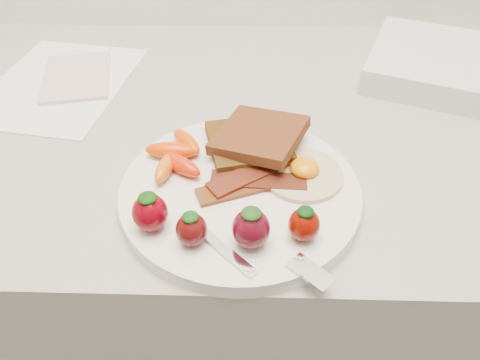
{
  "coord_description": "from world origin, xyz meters",
  "views": [
    {
      "loc": [
        0.01,
        1.15,
        1.27
      ],
      "look_at": [
        0.0,
        1.53,
        0.93
      ],
      "focal_mm": 35.0,
      "sensor_mm": 36.0,
      "label": 1
    }
  ],
  "objects": [
    {
      "name": "strawberries",
      "position": [
        -0.02,
        1.46,
        0.94
      ],
      "size": [
        0.19,
        0.06,
        0.05
      ],
      "color": "#6C000B",
      "rests_on": "plate"
    },
    {
      "name": "counter",
      "position": [
        0.0,
        1.7,
        0.45
      ],
      "size": [
        2.0,
        0.6,
        0.9
      ],
      "primitive_type": "cube",
      "color": "gray",
      "rests_on": "ground"
    },
    {
      "name": "appliance",
      "position": [
        0.33,
        1.81,
        0.92
      ],
      "size": [
        0.32,
        0.29,
        0.04
      ],
      "primitive_type": "cube",
      "rotation": [
        0.0,
        0.0,
        -0.37
      ],
      "color": "silver",
      "rests_on": "counter"
    },
    {
      "name": "fork",
      "position": [
        0.02,
        1.43,
        0.92
      ],
      "size": [
        0.15,
        0.1,
        0.0
      ],
      "color": "white",
      "rests_on": "plate"
    },
    {
      "name": "toast_lower",
      "position": [
        0.01,
        1.6,
        0.93
      ],
      "size": [
        0.11,
        0.11,
        0.01
      ],
      "primitive_type": "cube",
      "rotation": [
        0.0,
        0.0,
        0.24
      ],
      "color": "black",
      "rests_on": "plate"
    },
    {
      "name": "plate",
      "position": [
        0.0,
        1.53,
        0.91
      ],
      "size": [
        0.27,
        0.27,
        0.02
      ],
      "primitive_type": "cylinder",
      "color": "white",
      "rests_on": "counter"
    },
    {
      "name": "toast_upper",
      "position": [
        0.02,
        1.6,
        0.94
      ],
      "size": [
        0.13,
        0.13,
        0.02
      ],
      "primitive_type": "cube",
      "rotation": [
        0.0,
        -0.1,
        -0.41
      ],
      "color": "#4E2211",
      "rests_on": "toast_lower"
    },
    {
      "name": "bacon_strips",
      "position": [
        0.02,
        1.54,
        0.92
      ],
      "size": [
        0.13,
        0.09,
        0.01
      ],
      "color": "#3F1305",
      "rests_on": "plate"
    },
    {
      "name": "paper_sheet",
      "position": [
        -0.29,
        1.78,
        0.9
      ],
      "size": [
        0.24,
        0.29,
        0.0
      ],
      "primitive_type": "cube",
      "rotation": [
        0.0,
        0.0,
        -0.16
      ],
      "color": "white",
      "rests_on": "counter"
    },
    {
      "name": "fried_egg",
      "position": [
        0.07,
        1.55,
        0.92
      ],
      "size": [
        0.12,
        0.12,
        0.02
      ],
      "color": "silver",
      "rests_on": "plate"
    },
    {
      "name": "baby_carrots",
      "position": [
        -0.07,
        1.57,
        0.93
      ],
      "size": [
        0.08,
        0.1,
        0.02
      ],
      "color": "#DB3B02",
      "rests_on": "plate"
    },
    {
      "name": "notepad",
      "position": [
        -0.26,
        1.79,
        0.91
      ],
      "size": [
        0.13,
        0.16,
        0.01
      ],
      "primitive_type": "cube",
      "rotation": [
        0.0,
        0.0,
        0.21
      ],
      "color": "beige",
      "rests_on": "paper_sheet"
    }
  ]
}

